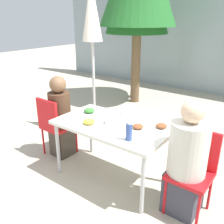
{
  "coord_description": "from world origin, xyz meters",
  "views": [
    {
      "loc": [
        1.59,
        -2.15,
        1.92
      ],
      "look_at": [
        0.0,
        0.0,
        0.89
      ],
      "focal_mm": 40.0,
      "sensor_mm": 36.0,
      "label": 1
    }
  ],
  "objects_px": {
    "chair_left": "(54,123)",
    "person_left": "(60,118)",
    "closed_umbrella": "(92,21)",
    "bottle": "(129,132)",
    "salad_bowl": "(112,121)",
    "drinking_cup": "(122,115)",
    "chair_right": "(194,165)",
    "person_right": "(187,163)"
  },
  "relations": [
    {
      "from": "chair_left",
      "to": "bottle",
      "type": "height_order",
      "value": "bottle"
    },
    {
      "from": "chair_right",
      "to": "salad_bowl",
      "type": "height_order",
      "value": "chair_right"
    },
    {
      "from": "person_left",
      "to": "bottle",
      "type": "xyz_separation_m",
      "value": [
        1.31,
        -0.25,
        0.26
      ]
    },
    {
      "from": "chair_right",
      "to": "drinking_cup",
      "type": "height_order",
      "value": "chair_right"
    },
    {
      "from": "chair_left",
      "to": "person_right",
      "type": "height_order",
      "value": "person_right"
    },
    {
      "from": "chair_right",
      "to": "person_right",
      "type": "relative_size",
      "value": 0.72
    },
    {
      "from": "chair_right",
      "to": "person_right",
      "type": "distance_m",
      "value": 0.11
    },
    {
      "from": "chair_right",
      "to": "bottle",
      "type": "xyz_separation_m",
      "value": [
        -0.6,
        -0.29,
        0.32
      ]
    },
    {
      "from": "chair_left",
      "to": "person_left",
      "type": "height_order",
      "value": "person_left"
    },
    {
      "from": "chair_right",
      "to": "drinking_cup",
      "type": "relative_size",
      "value": 8.03
    },
    {
      "from": "person_left",
      "to": "closed_umbrella",
      "type": "bearing_deg",
      "value": 99.1
    },
    {
      "from": "person_left",
      "to": "salad_bowl",
      "type": "relative_size",
      "value": 7.42
    },
    {
      "from": "drinking_cup",
      "to": "salad_bowl",
      "type": "bearing_deg",
      "value": -102.55
    },
    {
      "from": "person_left",
      "to": "salad_bowl",
      "type": "distance_m",
      "value": 0.93
    },
    {
      "from": "chair_right",
      "to": "person_right",
      "type": "height_order",
      "value": "person_right"
    },
    {
      "from": "chair_left",
      "to": "person_left",
      "type": "bearing_deg",
      "value": 58.0
    },
    {
      "from": "person_left",
      "to": "bottle",
      "type": "distance_m",
      "value": 1.36
    },
    {
      "from": "person_right",
      "to": "person_left",
      "type": "bearing_deg",
      "value": -0.36
    },
    {
      "from": "bottle",
      "to": "drinking_cup",
      "type": "relative_size",
      "value": 1.82
    },
    {
      "from": "closed_umbrella",
      "to": "salad_bowl",
      "type": "xyz_separation_m",
      "value": [
        1.02,
        -0.87,
        -1.08
      ]
    },
    {
      "from": "chair_right",
      "to": "closed_umbrella",
      "type": "bearing_deg",
      "value": -21.33
    },
    {
      "from": "chair_right",
      "to": "person_left",
      "type": "bearing_deg",
      "value": 2.06
    },
    {
      "from": "chair_right",
      "to": "closed_umbrella",
      "type": "height_order",
      "value": "closed_umbrella"
    },
    {
      "from": "person_left",
      "to": "drinking_cup",
      "type": "bearing_deg",
      "value": 11.04
    },
    {
      "from": "closed_umbrella",
      "to": "drinking_cup",
      "type": "height_order",
      "value": "closed_umbrella"
    },
    {
      "from": "closed_umbrella",
      "to": "salad_bowl",
      "type": "distance_m",
      "value": 1.72
    },
    {
      "from": "bottle",
      "to": "chair_right",
      "type": "bearing_deg",
      "value": 25.71
    },
    {
      "from": "closed_umbrella",
      "to": "drinking_cup",
      "type": "bearing_deg",
      "value": -33.96
    },
    {
      "from": "person_left",
      "to": "bottle",
      "type": "relative_size",
      "value": 5.92
    },
    {
      "from": "bottle",
      "to": "person_right",
      "type": "bearing_deg",
      "value": 20.91
    },
    {
      "from": "person_right",
      "to": "bottle",
      "type": "relative_size",
      "value": 6.14
    },
    {
      "from": "chair_left",
      "to": "chair_right",
      "type": "bearing_deg",
      "value": 5.04
    },
    {
      "from": "drinking_cup",
      "to": "salad_bowl",
      "type": "height_order",
      "value": "drinking_cup"
    },
    {
      "from": "person_left",
      "to": "closed_umbrella",
      "type": "xyz_separation_m",
      "value": [
        -0.11,
        0.86,
        1.28
      ]
    },
    {
      "from": "chair_right",
      "to": "drinking_cup",
      "type": "xyz_separation_m",
      "value": [
        -0.96,
        0.12,
        0.28
      ]
    },
    {
      "from": "chair_left",
      "to": "drinking_cup",
      "type": "height_order",
      "value": "chair_left"
    },
    {
      "from": "chair_left",
      "to": "salad_bowl",
      "type": "distance_m",
      "value": 0.99
    },
    {
      "from": "chair_right",
      "to": "salad_bowl",
      "type": "bearing_deg",
      "value": 3.49
    },
    {
      "from": "person_right",
      "to": "bottle",
      "type": "height_order",
      "value": "person_right"
    },
    {
      "from": "closed_umbrella",
      "to": "bottle",
      "type": "height_order",
      "value": "closed_umbrella"
    },
    {
      "from": "bottle",
      "to": "salad_bowl",
      "type": "relative_size",
      "value": 1.25
    },
    {
      "from": "chair_left",
      "to": "closed_umbrella",
      "type": "bearing_deg",
      "value": 95.34
    }
  ]
}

